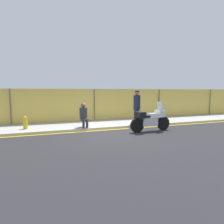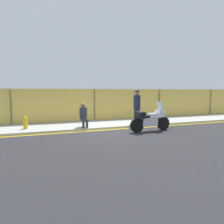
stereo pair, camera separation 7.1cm
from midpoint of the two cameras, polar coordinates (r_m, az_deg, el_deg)
ground_plane at (r=9.59m, az=0.87°, el=-5.95°), size 120.00×120.00×0.00m
sidewalk at (r=11.66m, az=-3.06°, el=-3.52°), size 35.87×2.68×0.12m
curb_paint_stripe at (r=10.33m, az=-0.73°, el=-5.08°), size 35.87×0.18×0.01m
storefront_fence at (r=12.91m, az=-4.94°, el=1.86°), size 34.07×0.17×2.13m
motorcycle at (r=10.06m, az=11.07°, el=-2.14°), size 2.25×0.59×1.45m
officer_standing at (r=11.59m, az=7.30°, el=1.51°), size 0.40×0.40×1.89m
person_seated_on_curb at (r=10.42m, az=-7.91°, el=-0.51°), size 0.41×0.67×1.26m
fire_hydrant at (r=10.76m, az=-23.34°, el=-2.79°), size 0.20×0.25×0.63m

